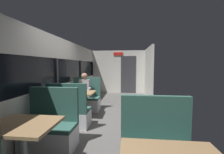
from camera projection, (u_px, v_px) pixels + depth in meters
ground_plane at (108, 121)px, 4.02m from camera, size 3.30×9.20×0.02m
carriage_window_panel_left at (56, 80)px, 4.08m from camera, size 0.09×8.48×2.30m
carriage_end_bulkhead at (119, 72)px, 8.08m from camera, size 2.90×0.11×2.30m
carriage_aisle_panel_right at (148, 73)px, 6.75m from camera, size 0.08×2.40×2.30m
dining_table_near_window at (22, 131)px, 1.99m from camera, size 0.90×0.70×0.74m
bench_near_window_facing_entry at (50, 130)px, 2.71m from camera, size 0.95×0.50×1.10m
dining_table_mid_window at (79, 95)px, 4.29m from camera, size 0.90×0.70×0.74m
bench_mid_window_facing_end at (70, 114)px, 3.62m from camera, size 0.95×0.50×1.10m
bench_mid_window_facing_entry at (86, 100)px, 5.01m from camera, size 0.95×0.50×1.10m
seated_passenger at (85, 95)px, 4.92m from camera, size 0.47×0.55×1.26m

